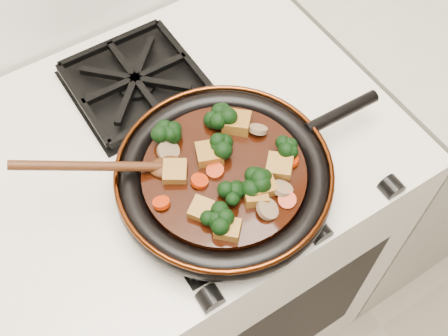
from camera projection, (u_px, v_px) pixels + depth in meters
stove at (188, 246)px, 1.36m from camera, size 0.76×0.60×0.90m
burner_grate_front at (217, 194)px, 0.90m from camera, size 0.23×0.23×0.03m
burner_grate_back at (136, 82)px, 1.03m from camera, size 0.23×0.23×0.03m
skillet at (225, 176)px, 0.89m from camera, size 0.47×0.35×0.05m
braising_sauce at (224, 175)px, 0.88m from camera, size 0.26×0.26×0.02m
tofu_cube_0 at (237, 123)px, 0.91m from camera, size 0.06×0.06×0.03m
tofu_cube_1 at (280, 166)px, 0.87m from camera, size 0.06×0.06×0.03m
tofu_cube_2 at (209, 154)px, 0.88m from camera, size 0.05×0.05×0.02m
tofu_cube_3 at (262, 185)px, 0.85m from camera, size 0.05×0.05×0.03m
tofu_cube_4 at (228, 229)px, 0.81m from camera, size 0.05×0.05×0.02m
tofu_cube_5 at (175, 172)px, 0.86m from camera, size 0.05×0.05×0.02m
tofu_cube_6 at (256, 195)px, 0.84m from camera, size 0.05×0.05×0.03m
tofu_cube_7 at (201, 210)px, 0.83m from camera, size 0.05×0.05×0.02m
broccoli_floret_0 at (168, 138)px, 0.89m from camera, size 0.08×0.08×0.07m
broccoli_floret_1 at (220, 152)px, 0.88m from camera, size 0.07×0.07×0.06m
broccoli_floret_2 at (234, 196)px, 0.84m from camera, size 0.07×0.07×0.07m
broccoli_floret_3 at (170, 136)px, 0.90m from camera, size 0.08×0.08×0.05m
broccoli_floret_4 at (253, 187)px, 0.85m from camera, size 0.07×0.07×0.07m
broccoli_floret_5 at (220, 223)px, 0.82m from camera, size 0.09×0.09×0.06m
broccoli_floret_6 at (221, 119)px, 0.91m from camera, size 0.07×0.07×0.07m
broccoli_floret_7 at (289, 150)px, 0.88m from camera, size 0.07×0.07×0.07m
broccoli_floret_8 at (264, 180)px, 0.85m from camera, size 0.08×0.07×0.07m
carrot_coin_0 at (287, 200)px, 0.84m from camera, size 0.03×0.03×0.02m
carrot_coin_1 at (290, 160)px, 0.88m from camera, size 0.03×0.03×0.02m
carrot_coin_2 at (209, 212)px, 0.83m from camera, size 0.03×0.03×0.02m
carrot_coin_3 at (215, 171)px, 0.87m from camera, size 0.03×0.03×0.01m
carrot_coin_4 at (161, 203)px, 0.84m from camera, size 0.03×0.03×0.02m
carrot_coin_5 at (199, 181)px, 0.86m from camera, size 0.03×0.03×0.01m
mushroom_slice_0 at (267, 209)px, 0.83m from camera, size 0.05×0.05×0.03m
mushroom_slice_1 at (258, 129)px, 0.91m from camera, size 0.04×0.04×0.02m
mushroom_slice_2 at (168, 151)px, 0.89m from camera, size 0.05×0.05×0.03m
mushroom_slice_3 at (282, 189)px, 0.85m from camera, size 0.04×0.04×0.02m
wooden_spoon at (125, 166)px, 0.85m from camera, size 0.15×0.08×0.23m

